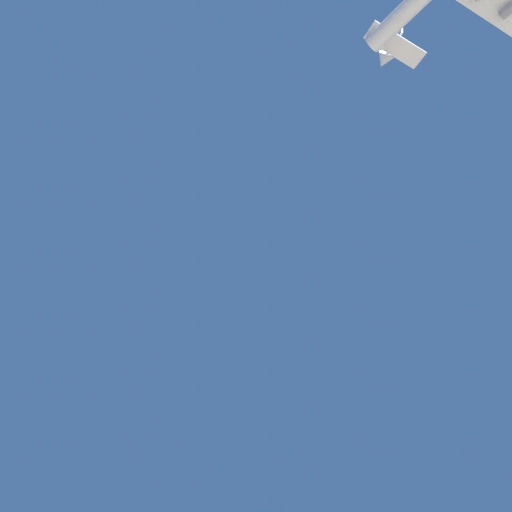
# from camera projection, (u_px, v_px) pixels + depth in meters

# --- Properties ---
(chase_jet_trailing) EXTENTS (12.95, 12.71, 4.00)m
(chase_jet_trailing) POSITION_uv_depth(u_px,v_px,m) (393.00, 32.00, 190.67)
(chase_jet_trailing) COLOR #38478C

